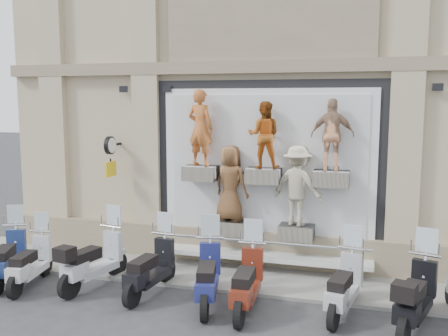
{
  "coord_description": "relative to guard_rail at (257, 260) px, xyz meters",
  "views": [
    {
      "loc": [
        2.31,
        -8.72,
        4.07
      ],
      "look_at": [
        -0.76,
        1.9,
        2.57
      ],
      "focal_mm": 40.0,
      "sensor_mm": 36.0,
      "label": 1
    }
  ],
  "objects": [
    {
      "name": "scooter_c",
      "position": [
        -3.34,
        -1.4,
        0.39
      ],
      "size": [
        1.01,
        2.17,
        1.7
      ],
      "primitive_type": null,
      "rotation": [
        0.0,
        0.0,
        -0.2
      ],
      "color": "#A9ACB7",
      "rests_on": "ground"
    },
    {
      "name": "scooter_b",
      "position": [
        -4.71,
        -1.77,
        0.3
      ],
      "size": [
        0.87,
        1.96,
        1.54
      ],
      "primitive_type": null,
      "rotation": [
        0.0,
        0.0,
        0.17
      ],
      "color": "silver",
      "rests_on": "ground"
    },
    {
      "name": "ground",
      "position": [
        0.0,
        -2.0,
        -0.47
      ],
      "size": [
        90.0,
        90.0,
        0.0
      ],
      "primitive_type": "plane",
      "color": "#303033",
      "rests_on": "ground"
    },
    {
      "name": "scooter_e",
      "position": [
        -0.65,
        -1.63,
        0.38
      ],
      "size": [
        1.07,
        2.17,
        1.7
      ],
      "primitive_type": null,
      "rotation": [
        0.0,
        0.0,
        0.23
      ],
      "color": "navy",
      "rests_on": "ground"
    },
    {
      "name": "scooter_f",
      "position": [
        0.17,
        -1.72,
        0.37
      ],
      "size": [
        0.71,
        2.09,
        1.68
      ],
      "primitive_type": null,
      "rotation": [
        0.0,
        0.0,
        0.05
      ],
      "color": "#611E10",
      "rests_on": "ground"
    },
    {
      "name": "clock_sign_bracket",
      "position": [
        -3.9,
        0.47,
        2.34
      ],
      "size": [
        0.1,
        0.8,
        1.02
      ],
      "color": "black",
      "rests_on": "ground"
    },
    {
      "name": "scooter_g",
      "position": [
        1.98,
        -1.38,
        0.34
      ],
      "size": [
        0.94,
        2.06,
        1.62
      ],
      "primitive_type": null,
      "rotation": [
        0.0,
        0.0,
        -0.19
      ],
      "color": "#A2A4A9",
      "rests_on": "ground"
    },
    {
      "name": "sidewalk",
      "position": [
        0.0,
        0.1,
        -0.43
      ],
      "size": [
        16.0,
        2.2,
        0.08
      ],
      "primitive_type": "cube",
      "color": "gray",
      "rests_on": "ground"
    },
    {
      "name": "scooter_a",
      "position": [
        -5.34,
        -1.69,
        0.35
      ],
      "size": [
        1.29,
        2.09,
        1.64
      ],
      "primitive_type": null,
      "rotation": [
        0.0,
        0.0,
        0.38
      ],
      "color": "navy",
      "rests_on": "ground"
    },
    {
      "name": "building",
      "position": [
        0.0,
        5.0,
        5.54
      ],
      "size": [
        14.0,
        8.6,
        12.0
      ],
      "primitive_type": null,
      "color": "tan",
      "rests_on": "ground"
    },
    {
      "name": "shop_vitrine",
      "position": [
        0.06,
        0.74,
        1.92
      ],
      "size": [
        5.6,
        1.03,
        4.3
      ],
      "color": "black",
      "rests_on": "ground"
    },
    {
      "name": "guard_rail",
      "position": [
        0.0,
        0.0,
        0.0
      ],
      "size": [
        5.06,
        0.1,
        0.93
      ],
      "primitive_type": null,
      "color": "#9EA0A5",
      "rests_on": "ground"
    },
    {
      "name": "scooter_h",
      "position": [
        3.23,
        -1.66,
        0.39
      ],
      "size": [
        1.22,
        2.2,
        1.72
      ],
      "primitive_type": null,
      "rotation": [
        0.0,
        0.0,
        -0.3
      ],
      "color": "black",
      "rests_on": "ground"
    },
    {
      "name": "scooter_d",
      "position": [
        -1.97,
        -1.46,
        0.35
      ],
      "size": [
        0.79,
        2.06,
        1.64
      ],
      "primitive_type": null,
      "rotation": [
        0.0,
        0.0,
        -0.1
      ],
      "color": "black",
      "rests_on": "ground"
    }
  ]
}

